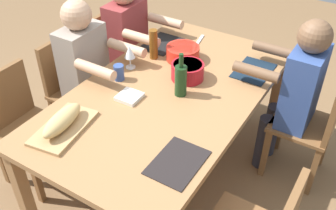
{
  "coord_description": "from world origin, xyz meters",
  "views": [
    {
      "loc": [
        1.74,
        1.07,
        2.16
      ],
      "look_at": [
        0.0,
        0.0,
        0.63
      ],
      "focal_mm": 41.57,
      "sensor_mm": 36.0,
      "label": 1
    }
  ],
  "objects_px": {
    "wine_bottle": "(181,80)",
    "beer_bottle": "(153,44)",
    "cup_near_center": "(119,72)",
    "diner_near_center": "(88,68)",
    "diner_far_left": "(295,89)",
    "napkin_stack": "(130,97)",
    "chair_near_right": "(21,121)",
    "serving_bowl_pasta": "(188,70)",
    "dining_table": "(168,100)",
    "diner_near_left": "(131,39)",
    "bread_loaf": "(62,120)",
    "cutting_board": "(64,128)",
    "chair_near_left": "(115,57)",
    "serving_bowl_greens": "(183,52)",
    "chair_near_center": "(74,85)",
    "wine_glass": "(130,53)",
    "chair_far_left": "(316,123)"
  },
  "relations": [
    {
      "from": "bread_loaf",
      "to": "cup_near_center",
      "type": "xyz_separation_m",
      "value": [
        -0.57,
        -0.05,
        -0.01
      ]
    },
    {
      "from": "chair_near_left",
      "to": "cutting_board",
      "type": "distance_m",
      "value": 1.3
    },
    {
      "from": "chair_near_right",
      "to": "beer_bottle",
      "type": "relative_size",
      "value": 3.86
    },
    {
      "from": "serving_bowl_pasta",
      "to": "cup_near_center",
      "type": "height_order",
      "value": "serving_bowl_pasta"
    },
    {
      "from": "chair_near_center",
      "to": "bread_loaf",
      "type": "relative_size",
      "value": 2.66
    },
    {
      "from": "cutting_board",
      "to": "beer_bottle",
      "type": "relative_size",
      "value": 1.82
    },
    {
      "from": "dining_table",
      "to": "bread_loaf",
      "type": "distance_m",
      "value": 0.71
    },
    {
      "from": "bread_loaf",
      "to": "diner_far_left",
      "type": "bearing_deg",
      "value": 139.48
    },
    {
      "from": "chair_near_right",
      "to": "bread_loaf",
      "type": "distance_m",
      "value": 0.65
    },
    {
      "from": "wine_bottle",
      "to": "cup_near_center",
      "type": "relative_size",
      "value": 2.7
    },
    {
      "from": "diner_near_center",
      "to": "diner_far_left",
      "type": "distance_m",
      "value": 1.44
    },
    {
      "from": "chair_near_right",
      "to": "serving_bowl_greens",
      "type": "distance_m",
      "value": 1.22
    },
    {
      "from": "chair_near_center",
      "to": "beer_bottle",
      "type": "relative_size",
      "value": 3.86
    },
    {
      "from": "diner_near_center",
      "to": "diner_near_left",
      "type": "height_order",
      "value": "same"
    },
    {
      "from": "beer_bottle",
      "to": "serving_bowl_greens",
      "type": "bearing_deg",
      "value": 116.58
    },
    {
      "from": "chair_near_right",
      "to": "bread_loaf",
      "type": "relative_size",
      "value": 2.66
    },
    {
      "from": "dining_table",
      "to": "diner_far_left",
      "type": "height_order",
      "value": "diner_far_left"
    },
    {
      "from": "diner_near_left",
      "to": "chair_far_left",
      "type": "xyz_separation_m",
      "value": [
        0.0,
        1.53,
        -0.21
      ]
    },
    {
      "from": "chair_near_left",
      "to": "bread_loaf",
      "type": "distance_m",
      "value": 1.31
    },
    {
      "from": "dining_table",
      "to": "chair_near_left",
      "type": "xyz_separation_m",
      "value": [
        -0.52,
        -0.86,
        -0.18
      ]
    },
    {
      "from": "diner_near_left",
      "to": "cutting_board",
      "type": "distance_m",
      "value": 1.2
    },
    {
      "from": "diner_near_left",
      "to": "beer_bottle",
      "type": "height_order",
      "value": "diner_near_left"
    },
    {
      "from": "dining_table",
      "to": "diner_near_left",
      "type": "distance_m",
      "value": 0.85
    },
    {
      "from": "serving_bowl_greens",
      "to": "bread_loaf",
      "type": "relative_size",
      "value": 0.74
    },
    {
      "from": "chair_near_center",
      "to": "beer_bottle",
      "type": "height_order",
      "value": "beer_bottle"
    },
    {
      "from": "serving_bowl_greens",
      "to": "cutting_board",
      "type": "bearing_deg",
      "value": -9.94
    },
    {
      "from": "chair_near_right",
      "to": "diner_near_left",
      "type": "distance_m",
      "value": 1.07
    },
    {
      "from": "chair_near_right",
      "to": "serving_bowl_pasta",
      "type": "height_order",
      "value": "same"
    },
    {
      "from": "cup_near_center",
      "to": "serving_bowl_greens",
      "type": "bearing_deg",
      "value": 153.5
    },
    {
      "from": "cutting_board",
      "to": "napkin_stack",
      "type": "relative_size",
      "value": 2.86
    },
    {
      "from": "chair_near_right",
      "to": "diner_far_left",
      "type": "height_order",
      "value": "diner_far_left"
    },
    {
      "from": "diner_far_left",
      "to": "napkin_stack",
      "type": "bearing_deg",
      "value": -49.78
    },
    {
      "from": "dining_table",
      "to": "wine_glass",
      "type": "xyz_separation_m",
      "value": [
        -0.11,
        -0.37,
        0.19
      ]
    },
    {
      "from": "dining_table",
      "to": "bread_loaf",
      "type": "xyz_separation_m",
      "value": [
        0.63,
        -0.3,
        0.14
      ]
    },
    {
      "from": "chair_near_center",
      "to": "serving_bowl_pasta",
      "type": "distance_m",
      "value": 0.96
    },
    {
      "from": "chair_near_left",
      "to": "serving_bowl_pasta",
      "type": "height_order",
      "value": "same"
    },
    {
      "from": "wine_bottle",
      "to": "beer_bottle",
      "type": "height_order",
      "value": "wine_bottle"
    },
    {
      "from": "wine_glass",
      "to": "chair_far_left",
      "type": "bearing_deg",
      "value": 108.3
    },
    {
      "from": "chair_near_left",
      "to": "cutting_board",
      "type": "height_order",
      "value": "chair_near_left"
    },
    {
      "from": "wine_bottle",
      "to": "chair_near_left",
      "type": "bearing_deg",
      "value": -118.15
    },
    {
      "from": "chair_near_center",
      "to": "wine_bottle",
      "type": "bearing_deg",
      "value": 90.81
    },
    {
      "from": "cup_near_center",
      "to": "diner_near_center",
      "type": "bearing_deg",
      "value": -99.08
    },
    {
      "from": "chair_near_left",
      "to": "cup_near_center",
      "type": "bearing_deg",
      "value": 41.78
    },
    {
      "from": "dining_table",
      "to": "serving_bowl_pasta",
      "type": "height_order",
      "value": "serving_bowl_pasta"
    },
    {
      "from": "wine_bottle",
      "to": "beer_bottle",
      "type": "xyz_separation_m",
      "value": [
        -0.29,
        -0.39,
        0.0
      ]
    },
    {
      "from": "cup_near_center",
      "to": "dining_table",
      "type": "bearing_deg",
      "value": 98.47
    },
    {
      "from": "diner_near_center",
      "to": "diner_far_left",
      "type": "bearing_deg",
      "value": 111.0
    },
    {
      "from": "napkin_stack",
      "to": "serving_bowl_greens",
      "type": "bearing_deg",
      "value": 176.06
    },
    {
      "from": "dining_table",
      "to": "diner_far_left",
      "type": "xyz_separation_m",
      "value": [
        -0.52,
        0.67,
        0.03
      ]
    },
    {
      "from": "serving_bowl_greens",
      "to": "bread_loaf",
      "type": "distance_m",
      "value": 1.04
    }
  ]
}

